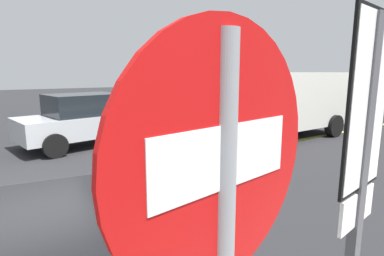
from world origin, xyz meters
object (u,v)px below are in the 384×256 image
speed_limit_sign (363,150)px  car_silver_mid_road (89,119)px  car_green_near_curb (313,98)px  white_van (278,101)px

speed_limit_sign → car_silver_mid_road: speed_limit_sign is taller
car_silver_mid_road → car_green_near_curb: 11.85m
car_green_near_curb → car_silver_mid_road: bearing=-177.4°
white_van → car_silver_mid_road: white_van is taller
car_silver_mid_road → car_green_near_curb: (11.84, 0.54, 0.05)m
speed_limit_sign → car_green_near_curb: bearing=36.0°
speed_limit_sign → white_van: (6.31, 6.08, -0.50)m
speed_limit_sign → car_silver_mid_road: size_ratio=0.58×
white_van → car_green_near_curb: size_ratio=1.14×
white_van → car_silver_mid_road: bearing=155.5°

